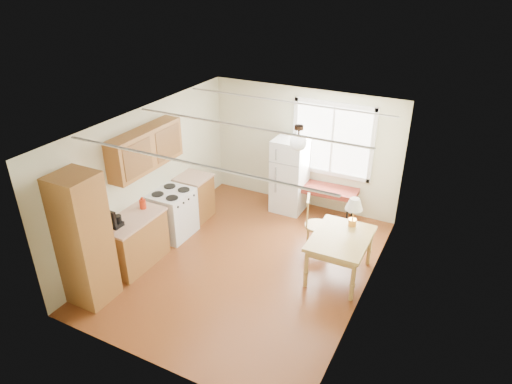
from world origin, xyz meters
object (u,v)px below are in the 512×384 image
Objects in this scene: dining_table at (341,242)px; chair at (312,220)px; refrigerator at (290,175)px; bench at (324,190)px.

chair reaches higher than dining_table.
dining_table is at bearing -57.74° from chair.
refrigerator is 1.14× the size of bench.
bench is 1.38× the size of chair.
refrigerator is 1.30× the size of dining_table.
refrigerator is 1.47m from chair.
bench is 1.14× the size of dining_table.
chair is (0.20, -1.22, 0.01)m from bench.
refrigerator is at bearing 133.05° from dining_table.
refrigerator is 2.36m from dining_table.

